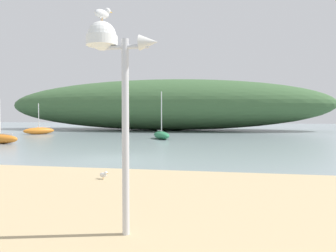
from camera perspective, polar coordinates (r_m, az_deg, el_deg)
ground_plane at (r=15.54m, az=-10.35°, el=-6.03°), size 120.00×120.00×0.00m
distant_hill at (r=43.05m, az=-1.01°, el=3.90°), size 45.05×12.65×6.93m
mast_structure at (r=5.34m, az=-10.38°, el=12.03°), size 1.21×0.52×3.56m
seagull_on_radar at (r=5.59m, az=-11.93°, el=19.64°), size 0.27×0.32×0.25m
sailboat_far_left at (r=36.67m, az=-22.66°, el=-0.81°), size 3.03×3.01×3.37m
sailboat_far_right at (r=26.39m, az=-28.46°, el=-2.06°), size 3.08×1.14×3.33m
sailboat_off_point at (r=27.43m, az=-1.21°, el=-1.66°), size 2.43×3.25×4.19m
seagull_upper_strand at (r=9.95m, az=-11.76°, el=-8.73°), size 0.36×0.21×0.25m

